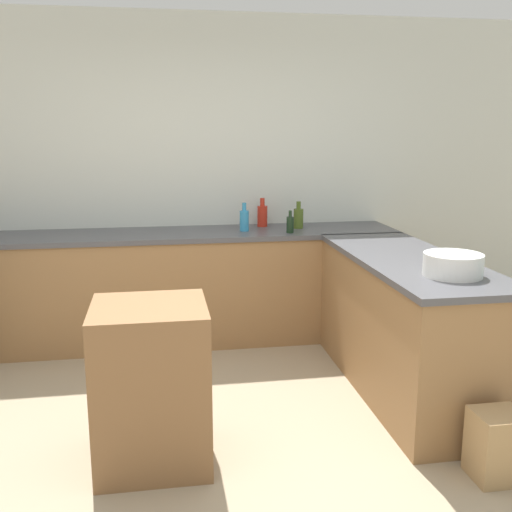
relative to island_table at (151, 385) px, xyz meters
name	(u,v)px	position (x,y,z in m)	size (l,w,h in m)	color
ground_plane	(230,467)	(0.40, -0.14, -0.44)	(14.00, 14.00, 0.00)	tan
wall_back	(195,176)	(0.40, 2.22, 0.91)	(8.00, 0.06, 2.70)	silver
counter_back	(200,286)	(0.40, 1.87, 0.03)	(3.29, 0.66, 0.93)	olive
counter_peninsula	(406,324)	(1.69, 0.64, 0.03)	(0.69, 1.88, 0.93)	olive
island_table	(151,385)	(0.00, 0.00, 0.00)	(0.59, 0.56, 0.87)	brown
mixing_bowl	(453,265)	(1.73, 0.13, 0.56)	(0.34, 0.34, 0.13)	white
wine_bottle_dark	(290,224)	(1.12, 1.69, 0.56)	(0.06, 0.06, 0.18)	black
dish_soap_bottle	(244,220)	(0.77, 1.84, 0.58)	(0.08, 0.08, 0.23)	#338CBF
hot_sauce_bottle	(262,215)	(0.96, 2.05, 0.59)	(0.09, 0.09, 0.25)	red
olive_oil_bottle	(298,218)	(1.24, 1.90, 0.58)	(0.08, 0.08, 0.23)	#475B1E
paper_bag	(497,446)	(1.73, -0.46, -0.26)	(0.25, 0.23, 0.36)	#A88456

